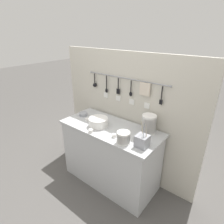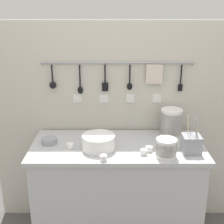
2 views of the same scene
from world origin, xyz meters
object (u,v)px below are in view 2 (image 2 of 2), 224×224
Objects in this scene: bowl_stack_tall_left at (170,122)px; cup_beside_plates at (143,152)px; cutlery_caddy at (190,144)px; cup_by_caddy at (69,146)px; bowl_stack_short_front at (165,148)px; cup_centre at (171,145)px; cup_back_right at (148,149)px; steel_mixing_bowl at (48,141)px; plate_stack at (98,142)px; cup_front_left at (103,158)px.

cup_beside_plates is (-0.25, -0.34, -0.09)m from bowl_stack_tall_left.
cutlery_caddy is (0.09, -0.30, -0.04)m from bowl_stack_tall_left.
cutlery_caddy is 0.88m from cup_by_caddy.
bowl_stack_short_front is 0.16m from cup_beside_plates.
cup_centre and cup_back_right have the same top height.
cup_back_right is (0.75, -0.14, -0.00)m from steel_mixing_bowl.
cup_by_caddy and cup_back_right have the same top height.
cup_beside_plates is 0.07m from cup_back_right.
plate_stack is at bearing 173.52° from cup_back_right.
plate_stack is at bearing 163.97° from cup_beside_plates.
cup_back_right is at bearing 22.97° from cup_front_left.
plate_stack is 0.37m from cup_back_right.
bowl_stack_short_front is 0.49m from plate_stack.
bowl_stack_tall_left is 1.84× the size of steel_mixing_bowl.
cup_by_caddy is (-0.21, 0.01, -0.03)m from plate_stack.
steel_mixing_bowl is 0.19m from cup_by_caddy.
cutlery_caddy is at bearing -4.04° from cup_by_caddy.
plate_stack is 4.74× the size of cup_beside_plates.
cup_by_caddy is 1.00× the size of cup_back_right.
bowl_stack_short_front is 0.89m from steel_mixing_bowl.
bowl_stack_tall_left is 0.37m from cup_back_right.
plate_stack is at bearing 165.50° from bowl_stack_short_front.
cup_front_left is 0.31m from cup_by_caddy.
plate_stack is 0.40m from steel_mixing_bowl.
bowl_stack_short_front is at bearing -10.83° from cup_by_caddy.
steel_mixing_bowl is at bearing 164.78° from cup_beside_plates.
bowl_stack_short_front is at bearing 7.47° from cup_front_left.
bowl_stack_short_front is 0.20m from cutlery_caddy.
cup_centre is (0.50, 0.21, 0.00)m from cup_front_left.
plate_stack is at bearing 102.51° from cup_front_left.
cup_back_right is (-0.30, 0.01, -0.05)m from cutlery_caddy.
bowl_stack_tall_left reaches higher than plate_stack.
steel_mixing_bowl is 2.36× the size of cup_centre.
bowl_stack_short_front is 0.17m from cup_centre.
plate_stack is 0.19m from cup_front_left.
bowl_stack_tall_left is 0.97m from steel_mixing_bowl.
plate_stack is 0.89× the size of cutlery_caddy.
cup_by_caddy is (-0.25, 0.19, 0.00)m from cup_front_left.
cup_beside_plates is at bearing -15.22° from steel_mixing_bowl.
cup_front_left is at bearing -157.49° from cup_centre.
cup_front_left is at bearing -172.53° from bowl_stack_short_front.
cup_front_left and cup_beside_plates have the same top height.
cup_centre and cup_by_caddy have the same top height.
plate_stack reaches higher than cup_by_caddy.
cutlery_caddy is at bearing -8.28° from steel_mixing_bowl.
steel_mixing_bowl is 0.93m from cup_centre.
bowl_stack_short_front is at bearing -104.81° from bowl_stack_tall_left.
bowl_stack_short_front is 2.81× the size of cup_centre.
cup_back_right is (-0.11, 0.08, -0.05)m from bowl_stack_short_front.
cup_by_caddy is at bearing 169.17° from bowl_stack_short_front.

